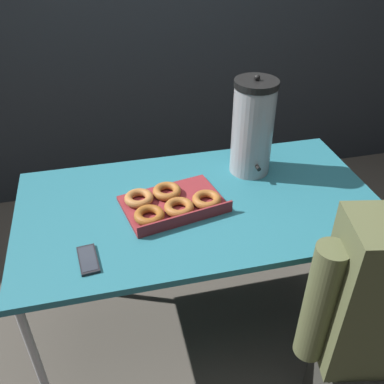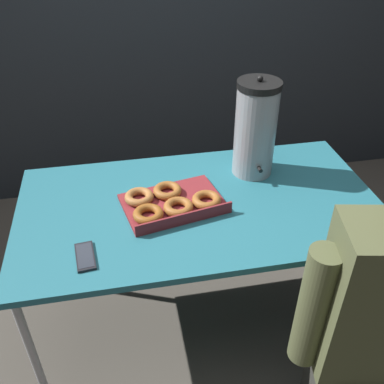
# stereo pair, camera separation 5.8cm
# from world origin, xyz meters

# --- Properties ---
(ground_plane) EXTENTS (12.00, 12.00, 0.00)m
(ground_plane) POSITION_xyz_m (0.00, 0.00, 0.00)
(ground_plane) COLOR #4C473F
(folding_table) EXTENTS (1.50, 0.80, 0.72)m
(folding_table) POSITION_xyz_m (0.00, 0.00, 0.68)
(folding_table) COLOR #236675
(folding_table) RESTS_ON ground
(donut_box) EXTENTS (0.45, 0.35, 0.05)m
(donut_box) POSITION_xyz_m (-0.12, -0.01, 0.75)
(donut_box) COLOR maroon
(donut_box) RESTS_ON folding_table
(coffee_urn) EXTENTS (0.19, 0.21, 0.45)m
(coffee_urn) POSITION_xyz_m (0.28, 0.20, 0.94)
(coffee_urn) COLOR #939399
(coffee_urn) RESTS_ON folding_table
(cell_phone) EXTENTS (0.08, 0.15, 0.01)m
(cell_phone) POSITION_xyz_m (-0.46, -0.24, 0.73)
(cell_phone) COLOR black
(cell_phone) RESTS_ON folding_table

